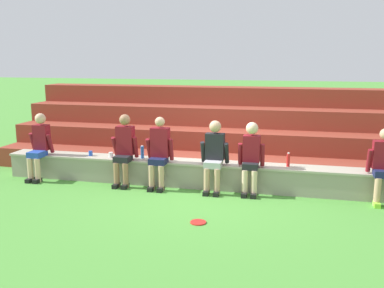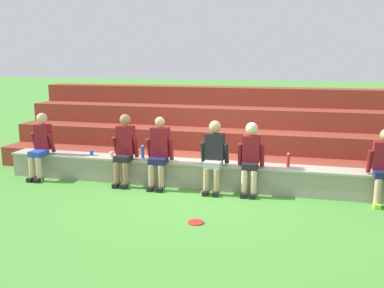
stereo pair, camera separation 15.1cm
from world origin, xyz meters
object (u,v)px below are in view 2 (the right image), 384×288
Objects in this scene: water_bottle_near_right at (288,160)px; person_left_of_center at (124,148)px; person_far_left at (41,144)px; water_bottle_center_gap at (143,152)px; person_right_of_center at (214,154)px; person_rightmost_edge at (384,165)px; plastic_cup_right_end at (111,154)px; frisbee at (196,222)px; person_far_right at (251,156)px; plastic_cup_left_end at (91,153)px; person_center at (159,151)px.

person_left_of_center is at bearing -175.61° from water_bottle_near_right.
person_far_left reaches higher than water_bottle_center_gap.
person_right_of_center reaches higher than water_bottle_near_right.
person_rightmost_edge is (6.64, 0.00, -0.03)m from person_far_left.
water_bottle_center_gap is at bearing 6.01° from plastic_cup_right_end.
person_left_of_center reaches higher than water_bottle_center_gap.
water_bottle_center_gap is at bearing 129.91° from frisbee.
person_left_of_center is at bearing 179.44° from person_right_of_center.
person_far_right is 2.28m from person_rightmost_edge.
person_far_right reaches higher than frisbee.
plastic_cup_right_end is 2.92m from frisbee.
plastic_cup_left_end is at bearing 176.02° from plastic_cup_right_end.
person_center is 13.41× the size of plastic_cup_right_end.
person_center reaches higher than person_far_right.
water_bottle_near_right is at bearing 10.88° from person_right_of_center.
person_far_right is (2.49, -0.01, -0.03)m from person_left_of_center.
person_center is 1.03× the size of person_far_right.
person_center is 4.04m from person_rightmost_edge.
person_left_of_center is 5.35× the size of water_bottle_center_gap.
person_left_of_center is at bearing -26.25° from plastic_cup_right_end.
water_bottle_near_right reaches higher than plastic_cup_right_end.
person_far_right is at bearing -3.88° from plastic_cup_left_end.
plastic_cup_right_end reaches higher than frisbee.
plastic_cup_right_end is at bearing -179.02° from water_bottle_near_right.
person_left_of_center is 0.73m from person_center.
person_right_of_center is at bearing -179.43° from person_far_right.
water_bottle_center_gap is at bearing 147.73° from person_center.
water_bottle_near_right reaches higher than water_bottle_center_gap.
person_center is at bearing -8.90° from plastic_cup_left_end.
person_far_left reaches higher than plastic_cup_right_end.
person_center is 1.03× the size of person_right_of_center.
plastic_cup_left_end is at bearing 177.77° from person_rightmost_edge.
person_far_left is at bearing -168.11° from plastic_cup_left_end.
person_center is 1.06× the size of person_rightmost_edge.
person_far_left is 3.68m from person_right_of_center.
person_rightmost_edge is at bearing -0.04° from person_left_of_center.
person_left_of_center reaches higher than person_center.
person_far_left is 1.88m from person_left_of_center.
water_bottle_near_right is at bearing -0.17° from water_bottle_center_gap.
person_left_of_center is at bearing 179.96° from person_rightmost_edge.
person_rightmost_edge is 5.14m from plastic_cup_right_end.
plastic_cup_left_end is at bearing 11.89° from person_far_left.
person_left_of_center is 1.07× the size of person_rightmost_edge.
plastic_cup_left_end is (-0.47, 0.03, -0.00)m from plastic_cup_right_end.
person_right_of_center is 1.38m from water_bottle_near_right.
frisbee is (1.13, -1.60, -0.72)m from person_center.
water_bottle_center_gap is at bearing 169.96° from person_right_of_center.
water_bottle_center_gap is 0.66m from plastic_cup_right_end.
person_far_right reaches higher than water_bottle_center_gap.
plastic_cup_left_end is at bearing 174.97° from person_right_of_center.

